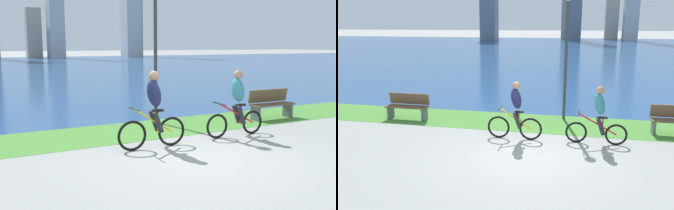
% 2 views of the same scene
% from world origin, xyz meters
% --- Properties ---
extents(ground_plane, '(300.00, 300.00, 0.00)m').
position_xyz_m(ground_plane, '(0.00, 0.00, 0.00)').
color(ground_plane, gray).
extents(grass_strip_bayside, '(120.00, 2.25, 0.01)m').
position_xyz_m(grass_strip_bayside, '(0.00, 2.99, 0.00)').
color(grass_strip_bayside, '#478433').
rests_on(grass_strip_bayside, ground).
extents(bay_water_surface, '(300.00, 67.09, 0.00)m').
position_xyz_m(bay_water_surface, '(0.00, 37.66, 0.00)').
color(bay_water_surface, navy).
rests_on(bay_water_surface, ground).
extents(cyclist_lead, '(1.61, 0.52, 1.70)m').
position_xyz_m(cyclist_lead, '(-0.55, 1.22, 0.84)').
color(cyclist_lead, black).
rests_on(cyclist_lead, ground).
extents(cyclist_trailing, '(1.69, 0.52, 1.65)m').
position_xyz_m(cyclist_trailing, '(1.76, 1.29, 0.83)').
color(cyclist_trailing, black).
rests_on(cyclist_trailing, ground).
extents(bench_far_along_path, '(1.50, 0.47, 0.90)m').
position_xyz_m(bench_far_along_path, '(-4.69, 2.59, 0.45)').
color(bench_far_along_path, brown).
rests_on(bench_far_along_path, ground).
extents(lamppost_tall, '(0.28, 0.28, 4.29)m').
position_xyz_m(lamppost_tall, '(0.70, 3.72, 2.77)').
color(lamppost_tall, '#38383D').
rests_on(lamppost_tall, ground).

